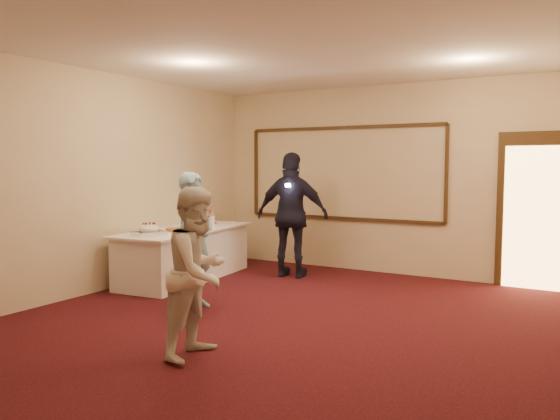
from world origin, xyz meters
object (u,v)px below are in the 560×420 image
at_px(plate_stack_a, 187,223).
at_px(guest, 292,215).
at_px(tart, 173,230).
at_px(woman, 199,272).
at_px(buffet_table, 185,254).
at_px(pavlova_tray, 149,230).
at_px(plate_stack_b, 208,222).
at_px(man, 194,241).
at_px(cupcake_stand, 209,215).

xyz_separation_m(plate_stack_a, guest, (1.34, 0.90, 0.12)).
bearing_deg(tart, woman, -44.58).
relative_size(buffet_table, pavlova_tray, 5.06).
bearing_deg(woman, plate_stack_b, 32.58).
xyz_separation_m(tart, man, (1.12, -0.90, 0.03)).
xyz_separation_m(buffet_table, pavlova_tray, (0.10, -0.87, 0.45)).
xyz_separation_m(cupcake_stand, woman, (2.45, -3.33, -0.14)).
distance_m(buffet_table, plate_stack_a, 0.47).
bearing_deg(man, guest, -1.72).
bearing_deg(woman, buffet_table, 38.36).
height_order(cupcake_stand, tart, cupcake_stand).
height_order(pavlova_tray, guest, guest).
xyz_separation_m(woman, guest, (-0.97, 3.51, 0.20)).
bearing_deg(buffet_table, man, -46.33).
xyz_separation_m(cupcake_stand, tart, (0.26, -1.17, -0.11)).
relative_size(plate_stack_b, guest, 0.11).
distance_m(pavlova_tray, tart, 0.50).
distance_m(cupcake_stand, plate_stack_b, 0.56).
relative_size(pavlova_tray, tart, 2.01).
xyz_separation_m(buffet_table, plate_stack_b, (0.18, 0.34, 0.47)).
distance_m(plate_stack_b, woman, 3.57).
relative_size(tart, woman, 0.17).
xyz_separation_m(buffet_table, cupcake_stand, (-0.15, 0.79, 0.52)).
xyz_separation_m(cupcake_stand, plate_stack_a, (0.14, -0.72, -0.06)).
relative_size(buffet_table, plate_stack_a, 13.64).
height_order(plate_stack_b, guest, guest).
distance_m(cupcake_stand, woman, 4.13).
height_order(buffet_table, guest, guest).
height_order(woman, guest, guest).
bearing_deg(cupcake_stand, man, -56.39).
height_order(cupcake_stand, man, man).
height_order(tart, woman, woman).
height_order(plate_stack_a, plate_stack_b, plate_stack_b).
bearing_deg(guest, man, 77.16).
xyz_separation_m(man, guest, (0.10, 2.25, 0.14)).
bearing_deg(cupcake_stand, guest, 6.97).
distance_m(buffet_table, man, 1.82).
bearing_deg(tart, man, -38.84).
bearing_deg(cupcake_stand, plate_stack_a, -79.11).
bearing_deg(man, plate_stack_b, 33.68).
distance_m(buffet_table, plate_stack_b, 0.61).
height_order(man, woman, man).
distance_m(plate_stack_b, guest, 1.31).
xyz_separation_m(pavlova_tray, woman, (2.19, -1.66, -0.07)).
height_order(buffet_table, man, man).
distance_m(buffet_table, tart, 0.57).
height_order(buffet_table, tart, tart).
height_order(pavlova_tray, cupcake_stand, cupcake_stand).
xyz_separation_m(cupcake_stand, guest, (1.48, 0.18, 0.06)).
distance_m(buffet_table, guest, 1.74).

